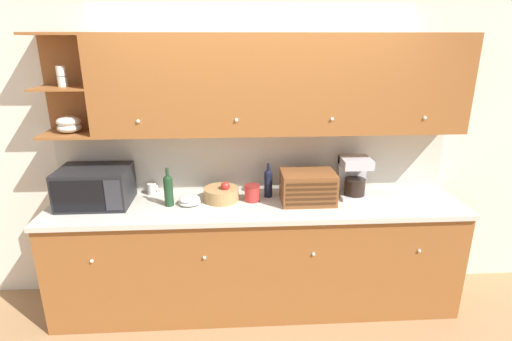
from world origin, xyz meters
TOP-DOWN VIEW (x-y plane):
  - ground_plane at (0.00, 0.00)m, footprint 24.00×24.00m
  - wall_back at (0.00, 0.03)m, footprint 5.74×0.06m
  - counter_unit at (0.00, -0.32)m, footprint 3.36×0.67m
  - backsplash_panel at (0.00, -0.01)m, footprint 3.34×0.01m
  - upper_cabinets at (0.17, -0.17)m, footprint 3.34×0.36m
  - microwave at (-1.30, -0.25)m, footprint 0.55×0.42m
  - mug at (-0.89, -0.06)m, footprint 0.09×0.08m
  - wine_bottle at (-0.71, -0.32)m, footprint 0.07×0.07m
  - bowl_stack_on_counter at (-0.54, -0.31)m, footprint 0.18×0.18m
  - fruit_basket at (-0.29, -0.24)m, footprint 0.29×0.29m
  - storage_canister at (-0.03, -0.26)m, footprint 0.13×0.13m
  - second_wine_bottle at (0.11, -0.18)m, footprint 0.07×0.07m
  - bread_box at (0.42, -0.32)m, footprint 0.43×0.30m
  - coffee_maker at (0.83, -0.21)m, footprint 0.24×0.23m

SIDE VIEW (x-z plane):
  - ground_plane at x=0.00m, z-range 0.00..0.00m
  - counter_unit at x=0.00m, z-range 0.00..0.96m
  - bowl_stack_on_counter at x=-0.54m, z-range 0.96..1.03m
  - mug at x=-0.89m, z-range 0.96..1.05m
  - fruit_basket at x=-0.29m, z-range 0.93..1.10m
  - storage_canister at x=-0.03m, z-range 0.96..1.09m
  - bread_box at x=0.42m, z-range 0.96..1.21m
  - second_wine_bottle at x=0.11m, z-range 0.94..1.24m
  - wine_bottle at x=-0.71m, z-range 0.94..1.26m
  - microwave at x=-1.30m, z-range 0.96..1.26m
  - coffee_maker at x=0.83m, z-range 0.96..1.30m
  - backsplash_panel at x=0.00m, z-range 0.96..1.51m
  - wall_back at x=0.00m, z-range 0.00..2.60m
  - upper_cabinets at x=0.17m, z-range 1.51..2.28m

